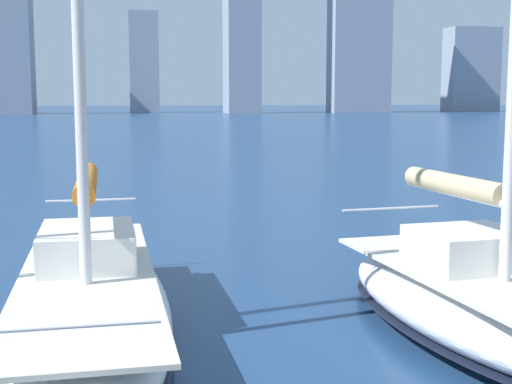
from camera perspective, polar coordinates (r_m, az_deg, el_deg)
city_skyline at (r=160.53m, az=-8.28°, el=12.41°), size 175.68×23.12×54.16m
sailboat_tan at (r=10.94m, az=17.56°, el=-8.02°), size 3.21×6.78×9.71m
sailboat_orange at (r=10.78m, az=-13.27°, el=-8.15°), size 2.58×8.89×9.83m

